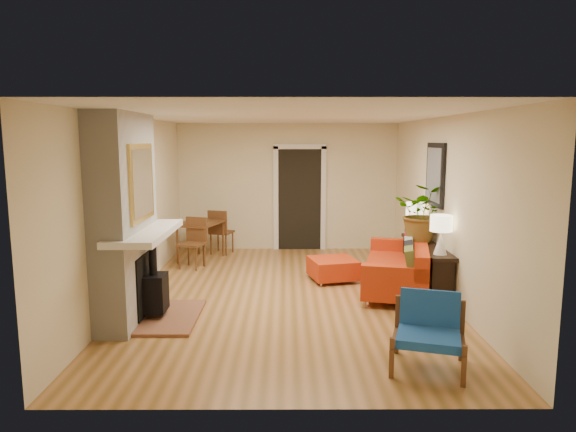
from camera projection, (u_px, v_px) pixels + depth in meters
name	position (u px, v px, depth m)	size (l,w,h in m)	color
room_shell	(319.00, 193.00, 10.00)	(6.50, 6.50, 6.50)	#BA7E47
fireplace	(128.00, 223.00, 6.40)	(1.09, 1.68, 2.60)	white
sofa	(402.00, 266.00, 7.80)	(1.35, 2.24, 0.83)	silver
ottoman	(333.00, 268.00, 8.34)	(0.85, 0.85, 0.36)	silver
blue_chair	(429.00, 327.00, 5.18)	(0.87, 0.86, 0.74)	brown
dining_table	(204.00, 230.00, 9.68)	(1.05, 1.70, 0.89)	brown
console_table	(426.00, 254.00, 7.66)	(0.34, 1.85, 0.72)	black
lamp_near	(441.00, 230.00, 6.93)	(0.30, 0.30, 0.54)	white
lamp_far	(415.00, 215.00, 8.33)	(0.30, 0.30, 0.54)	white
houseplant	(423.00, 213.00, 7.81)	(0.80, 0.70, 0.89)	#1E5919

